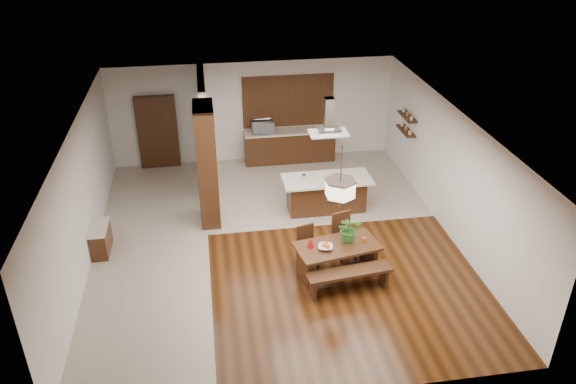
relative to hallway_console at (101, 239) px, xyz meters
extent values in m
plane|color=black|center=(3.81, -0.20, -0.32)|extent=(9.00, 9.00, 0.00)
cube|color=white|center=(3.81, -0.20, 2.58)|extent=(8.00, 9.00, 0.04)
cube|color=silver|center=(3.81, 4.30, 1.14)|extent=(8.00, 0.04, 2.90)
cube|color=silver|center=(3.81, -4.70, 1.14)|extent=(8.00, 0.04, 2.90)
cube|color=silver|center=(-0.19, -0.20, 1.14)|extent=(0.04, 9.00, 2.90)
cube|color=silver|center=(7.81, -0.20, 1.14)|extent=(0.04, 9.00, 2.90)
cube|color=#B8A999|center=(1.06, -0.20, -0.31)|extent=(2.50, 9.00, 0.01)
cube|color=#B8A999|center=(5.06, 2.30, -0.31)|extent=(5.50, 4.00, 0.01)
cube|color=#3F1D0F|center=(3.81, -0.20, 2.57)|extent=(8.00, 9.00, 0.02)
cube|color=black|center=(2.41, 1.00, 1.14)|extent=(0.45, 1.00, 2.90)
cube|color=silver|center=(2.41, 3.10, 1.14)|extent=(0.18, 2.40, 2.90)
cube|color=black|center=(0.00, 0.00, 0.00)|extent=(0.37, 0.88, 0.63)
cube|color=black|center=(1.11, 4.20, 0.74)|extent=(1.10, 0.20, 2.10)
cube|color=black|center=(4.81, 4.00, 0.13)|extent=(2.60, 0.60, 0.90)
cube|color=beige|center=(4.81, 4.00, 0.61)|extent=(2.60, 0.62, 0.05)
cube|color=#A55C31|center=(4.81, 4.26, 1.44)|extent=(2.60, 0.08, 1.50)
cube|color=black|center=(7.68, 2.40, 1.08)|extent=(0.26, 0.90, 0.04)
cube|color=black|center=(7.68, 2.40, 1.49)|extent=(0.26, 0.90, 0.04)
cube|color=black|center=(4.91, -1.58, 0.36)|extent=(1.81, 1.14, 0.06)
cube|color=black|center=(4.19, -1.72, 0.01)|extent=(0.20, 0.67, 0.64)
cube|color=black|center=(5.62, -1.45, 0.01)|extent=(0.20, 0.67, 0.64)
imported|color=#2F6E24|center=(5.17, -1.44, 0.65)|extent=(0.49, 0.43, 0.54)
imported|color=beige|center=(4.64, -1.67, 0.42)|extent=(0.35, 0.35, 0.07)
cone|color=#A40D0B|center=(4.35, -1.56, 0.50)|extent=(0.16, 0.16, 0.22)
cylinder|color=gold|center=(5.47, -1.56, 0.44)|extent=(0.07, 0.07, 0.10)
cube|color=black|center=(5.25, 1.04, 0.11)|extent=(1.87, 0.71, 0.84)
cube|color=beige|center=(5.25, 0.99, 0.55)|extent=(2.15, 0.95, 0.05)
imported|color=silver|center=(5.62, 0.90, 0.62)|extent=(0.16, 0.16, 0.10)
imported|color=silver|center=(4.04, 3.97, 0.80)|extent=(0.63, 0.45, 0.33)
camera|label=1|loc=(2.45, -10.77, 6.74)|focal=35.00mm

